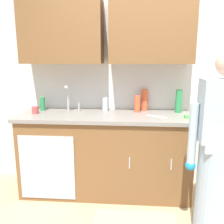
{
  "coord_description": "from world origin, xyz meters",
  "views": [
    {
      "loc": [
        -0.26,
        -1.99,
        1.56
      ],
      "look_at": [
        -0.46,
        0.55,
        1.0
      ],
      "focal_mm": 39.34,
      "sensor_mm": 36.0,
      "label": 1
    }
  ],
  "objects": [
    {
      "name": "bottle_soap",
      "position": [
        -0.57,
        0.87,
        1.02
      ],
      "size": [
        0.07,
        0.07,
        0.16
      ],
      "primitive_type": "cylinder",
      "color": "silver",
      "rests_on": "countertop"
    },
    {
      "name": "cup_by_sink",
      "position": [
        -1.35,
        0.68,
        0.98
      ],
      "size": [
        0.08,
        0.08,
        0.08
      ],
      "primitive_type": "cylinder",
      "color": "#B24C47",
      "rests_on": "countertop"
    },
    {
      "name": "knife_on_counter",
      "position": [
        0.02,
        0.63,
        0.94
      ],
      "size": [
        0.22,
        0.14,
        0.01
      ],
      "primitive_type": "cube",
      "rotation": [
        0.0,
        0.0,
        5.78
      ],
      "color": "silver",
      "rests_on": "countertop"
    },
    {
      "name": "sponge",
      "position": [
        0.36,
        0.59,
        0.96
      ],
      "size": [
        0.11,
        0.07,
        0.03
      ],
      "primitive_type": "cube",
      "color": "#4CBF4C",
      "rests_on": "countertop"
    },
    {
      "name": "person_at_sink",
      "position": [
        0.49,
        0.02,
        0.69
      ],
      "size": [
        0.55,
        0.34,
        1.62
      ],
      "color": "white",
      "rests_on": "ground"
    },
    {
      "name": "counter_cabinet",
      "position": [
        -0.55,
        0.7,
        0.45
      ],
      "size": [
        1.9,
        0.62,
        0.9
      ],
      "color": "brown",
      "rests_on": "ground"
    },
    {
      "name": "sink",
      "position": [
        -0.97,
        0.71,
        0.93
      ],
      "size": [
        0.5,
        0.36,
        0.35
      ],
      "color": "#B7BABF",
      "rests_on": "counter_cabinet"
    },
    {
      "name": "countertop",
      "position": [
        -0.55,
        0.7,
        0.92
      ],
      "size": [
        1.96,
        0.66,
        0.04
      ],
      "primitive_type": "cube",
      "color": "gray",
      "rests_on": "counter_cabinet"
    },
    {
      "name": "bottle_water_tall",
      "position": [
        -0.19,
        0.85,
        1.04
      ],
      "size": [
        0.07,
        0.07,
        0.2
      ],
      "primitive_type": "cylinder",
      "color": "#E05933",
      "rests_on": "countertop"
    },
    {
      "name": "bottle_cleaner_spray",
      "position": [
        0.29,
        0.86,
        1.07
      ],
      "size": [
        0.08,
        0.08,
        0.27
      ],
      "primitive_type": "cylinder",
      "color": "#2D8C4C",
      "rests_on": "countertop"
    },
    {
      "name": "bottle_water_short",
      "position": [
        -1.33,
        0.85,
        1.02
      ],
      "size": [
        0.06,
        0.06,
        0.16
      ],
      "primitive_type": "cylinder",
      "color": "#2D8C4C",
      "rests_on": "countertop"
    },
    {
      "name": "bottle_dish_liquid",
      "position": [
        -0.1,
        0.94,
        1.07
      ],
      "size": [
        0.08,
        0.08,
        0.26
      ],
      "primitive_type": "cylinder",
      "color": "#E05933",
      "rests_on": "countertop"
    },
    {
      "name": "kitchen_wall_with_uppers",
      "position": [
        -0.14,
        0.99,
        1.48
      ],
      "size": [
        4.8,
        0.44,
        2.7
      ],
      "color": "silver",
      "rests_on": "ground"
    }
  ]
}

